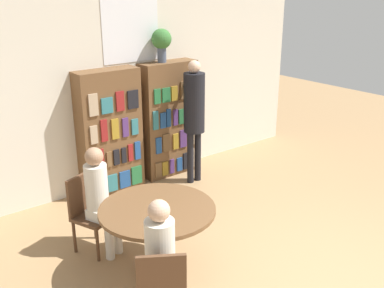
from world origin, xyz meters
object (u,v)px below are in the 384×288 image
at_px(flower_vase, 162,41).
at_px(librarian_standing, 194,109).
at_px(seated_reader_left, 100,195).
at_px(seated_reader_right, 160,255).
at_px(bookshelf_left, 110,132).
at_px(bookshelf_right, 169,119).
at_px(chair_left_side, 89,209).
at_px(reading_table, 157,219).

height_order(flower_vase, librarian_standing, flower_vase).
bearing_deg(seated_reader_left, seated_reader_right, 63.00).
distance_m(bookshelf_left, librarian_standing, 1.25).
height_order(seated_reader_right, librarian_standing, librarian_standing).
relative_size(seated_reader_right, librarian_standing, 0.67).
xyz_separation_m(bookshelf_right, chair_left_side, (-1.96, -1.21, -0.39)).
relative_size(reading_table, librarian_standing, 0.64).
bearing_deg(bookshelf_right, bookshelf_left, -179.99).
distance_m(flower_vase, librarian_standing, 1.09).
distance_m(flower_vase, reading_table, 2.96).
bearing_deg(seated_reader_right, bookshelf_left, 101.96).
relative_size(chair_left_side, seated_reader_right, 0.71).
xyz_separation_m(bookshelf_right, seated_reader_left, (-1.89, -1.38, -0.17)).
relative_size(bookshelf_left, librarian_standing, 0.96).
bearing_deg(bookshelf_left, librarian_standing, -24.15).
relative_size(bookshelf_right, flower_vase, 3.67).
bearing_deg(bookshelf_left, seated_reader_left, -122.33).
bearing_deg(seated_reader_left, flower_vase, -164.20).
bearing_deg(bookshelf_left, chair_left_side, -127.80).
distance_m(bookshelf_right, seated_reader_left, 2.35).
relative_size(flower_vase, reading_table, 0.41).
relative_size(reading_table, chair_left_side, 1.34).
relative_size(bookshelf_right, seated_reader_right, 1.43).
bearing_deg(librarian_standing, bookshelf_left, 155.85).
height_order(bookshelf_right, flower_vase, flower_vase).
bearing_deg(bookshelf_right, librarian_standing, -78.89).
xyz_separation_m(chair_left_side, seated_reader_left, (0.07, -0.17, 0.22)).
bearing_deg(seated_reader_right, reading_table, 90.00).
distance_m(bookshelf_right, librarian_standing, 0.57).
distance_m(bookshelf_left, flower_vase, 1.51).
distance_m(bookshelf_left, chair_left_side, 1.59).
bearing_deg(seated_reader_left, bookshelf_right, -165.80).
distance_m(reading_table, chair_left_side, 0.94).
xyz_separation_m(flower_vase, reading_table, (-1.51, -2.08, -1.45)).
xyz_separation_m(seated_reader_left, librarian_standing, (1.99, 0.88, 0.43)).
bearing_deg(chair_left_side, seated_reader_left, 90.00).
height_order(bookshelf_left, flower_vase, flower_vase).
distance_m(bookshelf_right, chair_left_side, 2.34).
bearing_deg(reading_table, seated_reader_left, 111.91).
height_order(bookshelf_right, seated_reader_right, bookshelf_right).
bearing_deg(bookshelf_right, reading_table, -127.90).
xyz_separation_m(seated_reader_right, librarian_standing, (2.11, 2.21, 0.44)).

